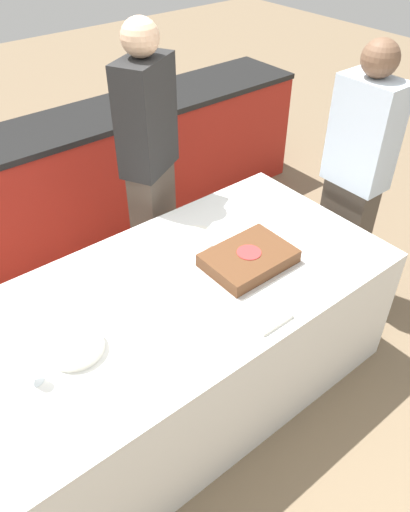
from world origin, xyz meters
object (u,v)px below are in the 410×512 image
object	(u,v)px
cake	(249,259)
person_cutting_cake	(150,171)
plate_stack	(75,345)
person_seated_right	(354,181)
wine_glass	(29,363)

from	to	relation	value
cake	person_cutting_cake	distance (m)	0.85
cake	plate_stack	world-z (taller)	cake
person_cutting_cake	person_seated_right	size ratio (longest dim) A/B	1.06
wine_glass	person_seated_right	distance (m)	2.01
person_cutting_cake	wine_glass	bearing A→B (deg)	8.89
cake	plate_stack	xyz separation A→B (m)	(-0.91, 0.04, -0.01)
cake	person_cutting_cake	world-z (taller)	person_cutting_cake
plate_stack	wine_glass	xyz separation A→B (m)	(-0.19, -0.04, 0.07)
wine_glass	person_seated_right	world-z (taller)	person_seated_right
cake	person_seated_right	size ratio (longest dim) A/B	0.28
cake	wine_glass	size ratio (longest dim) A/B	2.99
person_cutting_cake	plate_stack	bearing A→B (deg)	12.97
cake	person_cutting_cake	xyz separation A→B (m)	(0.00, 0.84, 0.12)
cake	plate_stack	distance (m)	0.91
wine_glass	person_cutting_cake	world-z (taller)	person_cutting_cake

